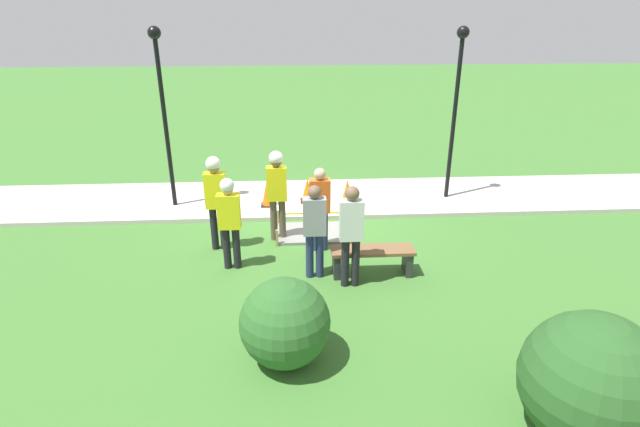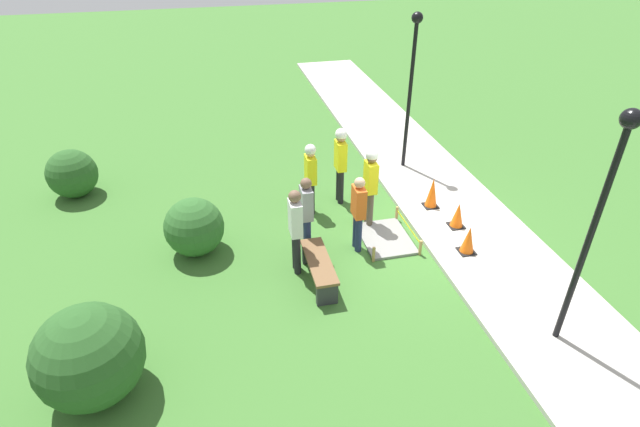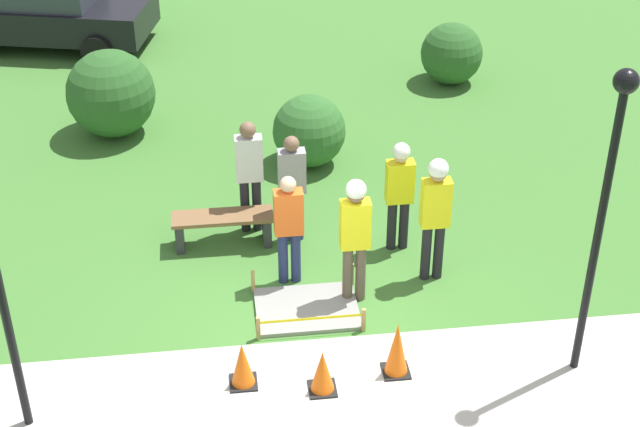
{
  "view_description": "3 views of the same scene",
  "coord_description": "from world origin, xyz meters",
  "views": [
    {
      "loc": [
        0.35,
        10.4,
        4.6
      ],
      "look_at": [
        -0.16,
        1.7,
        0.89
      ],
      "focal_mm": 28.0,
      "sensor_mm": 36.0,
      "label": 1
    },
    {
      "loc": [
        -8.47,
        4.21,
        6.34
      ],
      "look_at": [
        -0.08,
        2.24,
        0.94
      ],
      "focal_mm": 28.0,
      "sensor_mm": 36.0,
      "label": 2
    },
    {
      "loc": [
        -1.14,
        -9.76,
        8.32
      ],
      "look_at": [
        0.3,
        1.75,
        0.91
      ],
      "focal_mm": 55.0,
      "sensor_mm": 36.0,
      "label": 3
    }
  ],
  "objects": [
    {
      "name": "traffic_cone_sidewalk_edge",
      "position": [
        0.94,
        -0.74,
        0.47
      ],
      "size": [
        0.34,
        0.34,
        0.75
      ],
      "color": "black",
      "rests_on": "sidewalk"
    },
    {
      "name": "traffic_cone_near_patch",
      "position": [
        -0.95,
        -0.71,
        0.4
      ],
      "size": [
        0.34,
        0.34,
        0.62
      ],
      "color": "black",
      "rests_on": "sidewalk"
    },
    {
      "name": "wet_concrete_patch",
      "position": [
        -0.01,
        0.74,
        0.04
      ],
      "size": [
        1.44,
        1.08,
        0.36
      ],
      "color": "gray",
      "rests_on": "ground_plane"
    },
    {
      "name": "shrub_rounded_far",
      "position": [
        3.65,
        7.7,
        0.61
      ],
      "size": [
        1.22,
        1.22,
        1.22
      ],
      "color": "#285623",
      "rests_on": "ground_plane"
    },
    {
      "name": "worker_supervisor",
      "position": [
        1.84,
        1.29,
        1.18
      ],
      "size": [
        0.4,
        0.28,
        1.93
      ],
      "color": "black",
      "rests_on": "ground_plane"
    },
    {
      "name": "worker_trainee",
      "position": [
        0.67,
        0.92,
        1.16
      ],
      "size": [
        0.4,
        0.28,
        1.91
      ],
      "color": "brown",
      "rests_on": "ground_plane"
    },
    {
      "name": "bystander_in_orange_shirt",
      "position": [
        -0.17,
        1.45,
        0.97
      ],
      "size": [
        0.4,
        0.22,
        1.71
      ],
      "color": "navy",
      "rests_on": "ground_plane"
    },
    {
      "name": "shrub_rounded_near",
      "position": [
        0.5,
        4.79,
        0.62
      ],
      "size": [
        1.24,
        1.24,
        1.24
      ],
      "color": "#2D6028",
      "rests_on": "ground_plane"
    },
    {
      "name": "bystander_in_white_shirt",
      "position": [
        -0.02,
        2.51,
        0.99
      ],
      "size": [
        0.4,
        0.23,
        1.75
      ],
      "color": "navy",
      "rests_on": "ground_plane"
    },
    {
      "name": "traffic_cone_far_patch",
      "position": [
        -0.01,
        -0.95,
        0.39
      ],
      "size": [
        0.34,
        0.34,
        0.59
      ],
      "color": "black",
      "rests_on": "sidewalk"
    },
    {
      "name": "worker_assistant",
      "position": [
        1.5,
        2.09,
        1.05
      ],
      "size": [
        0.4,
        0.25,
        1.76
      ],
      "color": "black",
      "rests_on": "ground_plane"
    },
    {
      "name": "bystander_in_gray_shirt",
      "position": [
        -0.62,
        2.85,
        1.06
      ],
      "size": [
        0.4,
        0.24,
        1.84
      ],
      "color": "black",
      "rests_on": "ground_plane"
    },
    {
      "name": "sidewalk",
      "position": [
        0.0,
        -1.25,
        0.05
      ],
      "size": [
        28.0,
        2.51,
        0.1
      ],
      "color": "#BCB7AD",
      "rests_on": "ground_plane"
    },
    {
      "name": "lamppost_near",
      "position": [
        3.18,
        -0.91,
        2.73
      ],
      "size": [
        0.28,
        0.28,
        4.04
      ],
      "color": "black",
      "rests_on": "sidewalk"
    },
    {
      "name": "shrub_rounded_mid",
      "position": [
        -2.86,
        6.31,
        0.79
      ],
      "size": [
        1.57,
        1.57,
        1.57
      ],
      "color": "#285623",
      "rests_on": "ground_plane"
    },
    {
      "name": "park_bench",
      "position": [
        -1.06,
        2.49,
        0.35
      ],
      "size": [
        1.5,
        0.44,
        0.52
      ],
      "color": "#2D2D33",
      "rests_on": "ground_plane"
    },
    {
      "name": "lamppost_far",
      "position": [
        -3.48,
        -1.07,
        2.72
      ],
      "size": [
        0.28,
        0.28,
        4.02
      ],
      "color": "black",
      "rests_on": "sidewalk"
    },
    {
      "name": "ground_plane",
      "position": [
        0.0,
        0.0,
        0.0
      ],
      "size": [
        60.0,
        60.0,
        0.0
      ],
      "primitive_type": "plane",
      "color": "#3D702D"
    }
  ]
}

